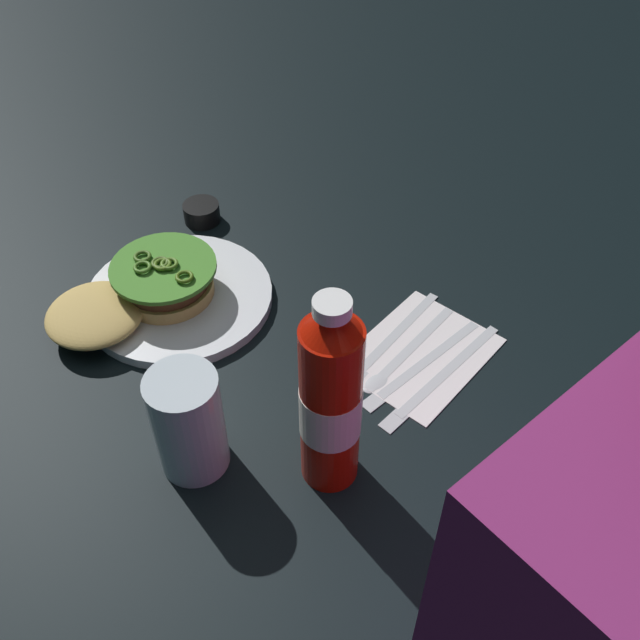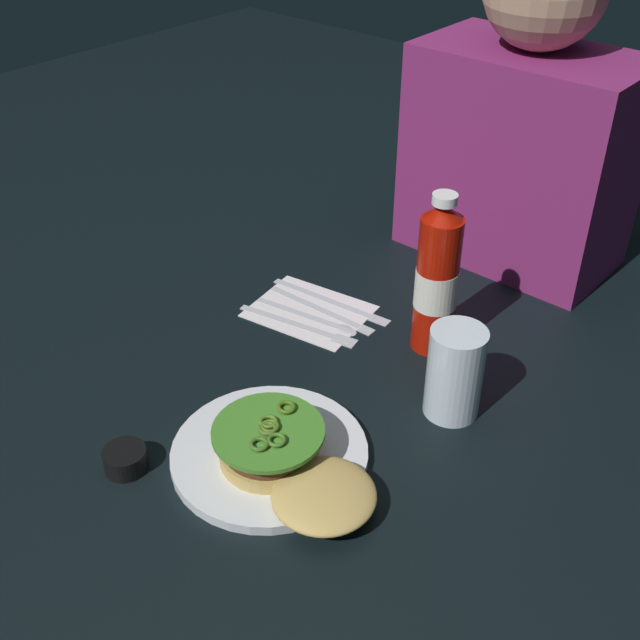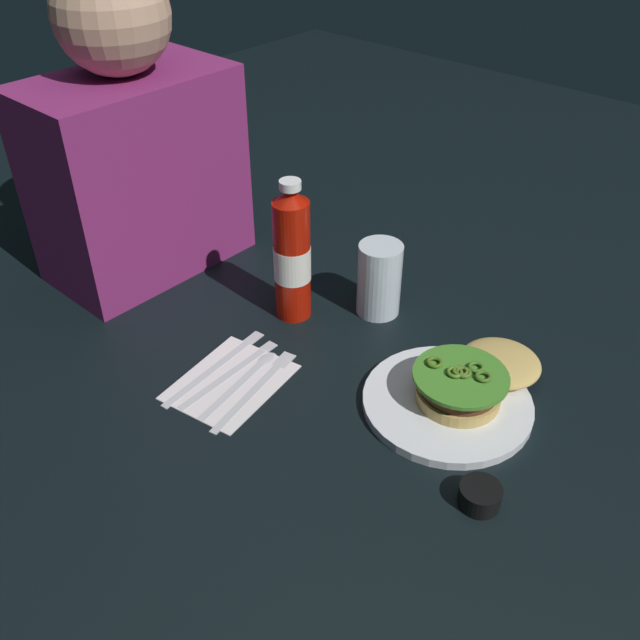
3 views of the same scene
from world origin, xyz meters
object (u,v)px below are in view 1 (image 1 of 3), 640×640
condiment_cup (202,212)px  spoon_utensil (398,359)px  water_glass (188,423)px  butter_knife (416,367)px  fork_utensil (385,344)px  steak_knife (436,380)px  napkin (420,353)px  dinner_plate (179,297)px  burger_sandwich (140,292)px  ketchup_bottle (331,402)px

condiment_cup → spoon_utensil: bearing=93.5°
water_glass → butter_knife: 0.28m
fork_utensil → steak_knife: size_ratio=0.91×
water_glass → fork_utensil: size_ratio=0.65×
condiment_cup → napkin: size_ratio=0.30×
dinner_plate → napkin: dinner_plate is taller
fork_utensil → steak_knife: same height
dinner_plate → steak_knife: bearing=116.1°
burger_sandwich → condiment_cup: bearing=-145.7°
ketchup_bottle → fork_utensil: bearing=-151.7°
steak_knife → napkin: bearing=-114.8°
condiment_cup → steak_knife: (-0.03, 0.44, -0.01)m
water_glass → condiment_cup: 0.42m
dinner_plate → condiment_cup: (-0.12, -0.13, 0.01)m
spoon_utensil → butter_knife: size_ratio=0.89×
dinner_plate → steak_knife: (-0.15, 0.31, -0.00)m
water_glass → spoon_utensil: water_glass is taller
butter_knife → steak_knife: (-0.00, 0.03, -0.00)m
condiment_cup → spoon_utensil: condiment_cup is taller
burger_sandwich → spoon_utensil: 0.33m
burger_sandwich → spoon_utensil: bearing=124.5°
burger_sandwich → water_glass: 0.25m
condiment_cup → steak_knife: bearing=94.4°
water_glass → dinner_plate: bearing=-118.5°
butter_knife → napkin: bearing=-147.8°
butter_knife → steak_knife: same height
dinner_plate → ketchup_bottle: ketchup_bottle is taller
dinner_plate → burger_sandwich: burger_sandwich is taller
water_glass → steak_knife: 0.29m
burger_sandwich → fork_utensil: 0.31m
dinner_plate → steak_knife: 0.35m
spoon_utensil → steak_knife: bearing=100.7°
burger_sandwich → steak_knife: (-0.20, 0.33, -0.03)m
fork_utensil → butter_knife: bearing=92.4°
butter_knife → burger_sandwich: bearing=-56.8°
fork_utensil → condiment_cup: bearing=-85.4°
dinner_plate → condiment_cup: size_ratio=4.56×
dinner_plate → butter_knife: dinner_plate is taller
ketchup_bottle → napkin: 0.23m
burger_sandwich → napkin: (-0.22, 0.28, -0.03)m
water_glass → napkin: size_ratio=0.72×
napkin → spoon_utensil: size_ratio=0.99×
water_glass → steak_knife: size_ratio=0.59×
spoon_utensil → butter_knife: same height
condiment_cup → dinner_plate: bearing=46.6°
napkin → butter_knife: bearing=32.2°
ketchup_bottle → spoon_utensil: 0.20m
fork_utensil → spoon_utensil: 0.03m
napkin → steak_knife: size_ratio=0.81×
ketchup_bottle → napkin: size_ratio=1.39×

